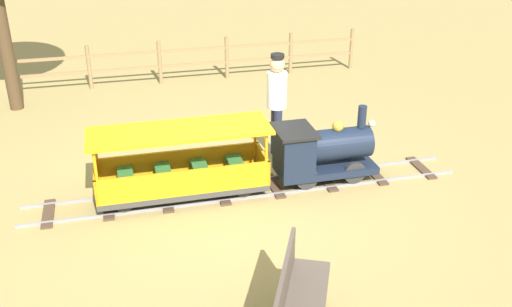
% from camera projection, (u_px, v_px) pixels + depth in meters
% --- Properties ---
extents(ground_plane, '(60.00, 60.00, 0.00)m').
position_uv_depth(ground_plane, '(232.00, 192.00, 8.03)').
color(ground_plane, '#A38C51').
extents(track, '(0.70, 6.05, 0.04)m').
position_uv_depth(track, '(248.00, 189.00, 8.07)').
color(track, gray).
rests_on(track, ground_plane).
extents(locomotive, '(0.66, 1.44, 1.05)m').
position_uv_depth(locomotive, '(321.00, 151.00, 8.10)').
color(locomotive, '#192338').
rests_on(locomotive, ground_plane).
extents(passenger_car, '(0.76, 2.35, 0.97)m').
position_uv_depth(passenger_car, '(182.00, 170.00, 7.70)').
color(passenger_car, '#3F3F3F').
rests_on(passenger_car, ground_plane).
extents(conductor_person, '(0.30, 0.30, 1.62)m').
position_uv_depth(conductor_person, '(277.00, 97.00, 8.66)').
color(conductor_person, '#282D47').
rests_on(conductor_person, ground_plane).
extents(park_bench, '(1.35, 0.91, 0.82)m').
position_uv_depth(park_bench, '(298.00, 304.00, 5.32)').
color(park_bench, brown).
rests_on(park_bench, ground_plane).
extents(fence_section, '(0.08, 7.13, 0.90)m').
position_uv_depth(fence_section, '(194.00, 59.00, 12.13)').
color(fence_section, '#93754C').
rests_on(fence_section, ground_plane).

